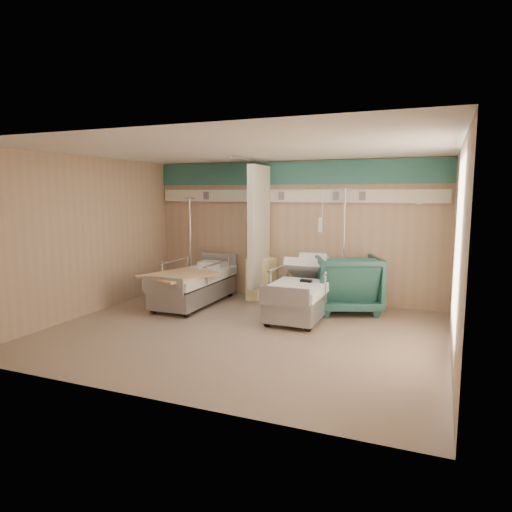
{
  "coord_description": "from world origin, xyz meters",
  "views": [
    {
      "loc": [
        2.79,
        -6.3,
        2.16
      ],
      "look_at": [
        -0.02,
        0.6,
        1.12
      ],
      "focal_mm": 32.0,
      "sensor_mm": 36.0,
      "label": 1
    }
  ],
  "objects_px": {
    "visitor_armchair": "(347,283)",
    "iv_stand_left": "(191,275)",
    "iv_stand_right": "(343,282)",
    "bed_right": "(303,298)",
    "bed_left": "(194,288)",
    "bedside_cabinet": "(261,279)"
  },
  "relations": [
    {
      "from": "bed_right",
      "to": "iv_stand_left",
      "type": "relative_size",
      "value": 1.04
    },
    {
      "from": "bed_left",
      "to": "iv_stand_left",
      "type": "bearing_deg",
      "value": 124.18
    },
    {
      "from": "visitor_armchair",
      "to": "iv_stand_right",
      "type": "relative_size",
      "value": 0.51
    },
    {
      "from": "visitor_armchair",
      "to": "iv_stand_left",
      "type": "distance_m",
      "value": 3.33
    },
    {
      "from": "bed_right",
      "to": "iv_stand_left",
      "type": "height_order",
      "value": "iv_stand_left"
    },
    {
      "from": "bed_right",
      "to": "bedside_cabinet",
      "type": "relative_size",
      "value": 2.54
    },
    {
      "from": "iv_stand_right",
      "to": "bed_right",
      "type": "bearing_deg",
      "value": -117.03
    },
    {
      "from": "bed_right",
      "to": "iv_stand_right",
      "type": "bearing_deg",
      "value": 62.97
    },
    {
      "from": "bed_right",
      "to": "bed_left",
      "type": "height_order",
      "value": "same"
    },
    {
      "from": "bed_right",
      "to": "visitor_armchair",
      "type": "xyz_separation_m",
      "value": [
        0.65,
        0.6,
        0.21
      ]
    },
    {
      "from": "bed_left",
      "to": "iv_stand_right",
      "type": "height_order",
      "value": "iv_stand_right"
    },
    {
      "from": "bedside_cabinet",
      "to": "iv_stand_right",
      "type": "height_order",
      "value": "iv_stand_right"
    },
    {
      "from": "visitor_armchair",
      "to": "iv_stand_right",
      "type": "height_order",
      "value": "iv_stand_right"
    },
    {
      "from": "iv_stand_left",
      "to": "iv_stand_right",
      "type": "bearing_deg",
      "value": 4.91
    },
    {
      "from": "iv_stand_left",
      "to": "bedside_cabinet",
      "type": "bearing_deg",
      "value": 7.2
    },
    {
      "from": "bedside_cabinet",
      "to": "iv_stand_right",
      "type": "distance_m",
      "value": 1.65
    },
    {
      "from": "bed_left",
      "to": "visitor_armchair",
      "type": "relative_size",
      "value": 1.87
    },
    {
      "from": "bed_right",
      "to": "iv_stand_left",
      "type": "distance_m",
      "value": 2.77
    },
    {
      "from": "bedside_cabinet",
      "to": "visitor_armchair",
      "type": "xyz_separation_m",
      "value": [
        1.8,
        -0.3,
        0.1
      ]
    },
    {
      "from": "visitor_armchair",
      "to": "iv_stand_left",
      "type": "relative_size",
      "value": 0.56
    },
    {
      "from": "bed_left",
      "to": "iv_stand_right",
      "type": "bearing_deg",
      "value": 19.95
    },
    {
      "from": "visitor_armchair",
      "to": "iv_stand_left",
      "type": "height_order",
      "value": "iv_stand_left"
    }
  ]
}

